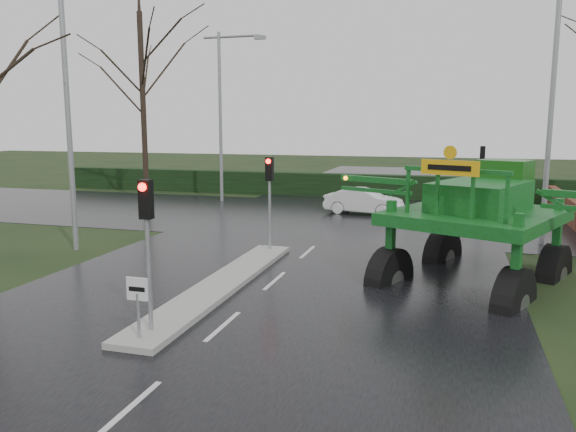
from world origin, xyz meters
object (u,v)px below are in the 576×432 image
(traffic_signal_near, at_px, (147,223))
(crop_sprayer, at_px, (396,200))
(traffic_signal_far, at_px, (482,164))
(street_light_left_near, at_px, (74,87))
(white_sedan, at_px, (364,214))
(traffic_signal_mid, at_px, (269,183))
(street_light_right, at_px, (544,89))
(street_light_left_far, at_px, (225,102))
(keep_left_sign, at_px, (138,298))

(traffic_signal_near, xyz_separation_m, crop_sprayer, (4.71, 6.27, -0.15))
(traffic_signal_far, relative_size, street_light_left_near, 0.35)
(white_sedan, bearing_deg, traffic_signal_mid, 176.71)
(street_light_right, height_order, street_light_left_far, same)
(street_light_left_near, height_order, street_light_left_far, same)
(traffic_signal_mid, bearing_deg, traffic_signal_far, 58.07)
(traffic_signal_mid, xyz_separation_m, white_sedan, (1.92, 9.98, -2.59))
(keep_left_sign, height_order, street_light_left_near, street_light_left_near)
(keep_left_sign, relative_size, traffic_signal_mid, 0.38)
(keep_left_sign, xyz_separation_m, traffic_signal_far, (7.80, 21.51, 1.53))
(traffic_signal_near, distance_m, traffic_signal_mid, 8.50)
(street_light_right, relative_size, street_light_left_far, 1.00)
(traffic_signal_mid, height_order, street_light_left_near, street_light_left_near)
(street_light_left_near, relative_size, street_light_left_far, 1.00)
(street_light_right, bearing_deg, traffic_signal_mid, -154.60)
(crop_sprayer, height_order, white_sedan, crop_sprayer)
(keep_left_sign, height_order, white_sedan, keep_left_sign)
(keep_left_sign, distance_m, street_light_left_near, 11.32)
(traffic_signal_mid, bearing_deg, keep_left_sign, -90.00)
(traffic_signal_mid, distance_m, street_light_right, 11.05)
(street_light_left_far, bearing_deg, traffic_signal_far, 0.03)
(street_light_right, xyz_separation_m, white_sedan, (-7.58, 5.47, -5.99))
(street_light_left_near, relative_size, crop_sprayer, 1.17)
(traffic_signal_near, bearing_deg, traffic_signal_mid, 90.00)
(street_light_left_far, distance_m, white_sedan, 10.95)
(traffic_signal_far, distance_m, street_light_left_near, 20.58)
(keep_left_sign, height_order, crop_sprayer, crop_sprayer)
(crop_sprayer, xyz_separation_m, white_sedan, (-2.79, 12.20, -2.44))
(traffic_signal_mid, relative_size, street_light_right, 0.35)
(keep_left_sign, height_order, street_light_right, street_light_right)
(keep_left_sign, xyz_separation_m, street_light_left_near, (-6.89, 7.50, 4.93))
(traffic_signal_mid, height_order, crop_sprayer, crop_sprayer)
(street_light_left_near, height_order, white_sedan, street_light_left_near)
(traffic_signal_near, xyz_separation_m, street_light_left_near, (-6.89, 7.01, 3.40))
(traffic_signal_near, height_order, white_sedan, traffic_signal_near)
(traffic_signal_far, bearing_deg, traffic_signal_near, 69.64)
(street_light_right, relative_size, white_sedan, 2.46)
(keep_left_sign, height_order, traffic_signal_far, traffic_signal_far)
(traffic_signal_far, bearing_deg, white_sedan, 23.37)
(street_light_left_far, bearing_deg, keep_left_sign, -72.22)
(street_light_right, height_order, white_sedan, street_light_right)
(keep_left_sign, height_order, traffic_signal_mid, traffic_signal_mid)
(keep_left_sign, xyz_separation_m, white_sedan, (1.92, 18.97, -1.06))
(traffic_signal_far, height_order, white_sedan, traffic_signal_far)
(white_sedan, bearing_deg, crop_sprayer, -159.52)
(traffic_signal_far, bearing_deg, street_light_left_far, 0.03)
(traffic_signal_near, bearing_deg, street_light_left_near, 134.53)
(keep_left_sign, xyz_separation_m, street_light_left_far, (-6.89, 21.50, 4.93))
(traffic_signal_far, xyz_separation_m, street_light_left_near, (-14.69, -14.01, 3.40))
(street_light_left_near, relative_size, white_sedan, 2.46)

